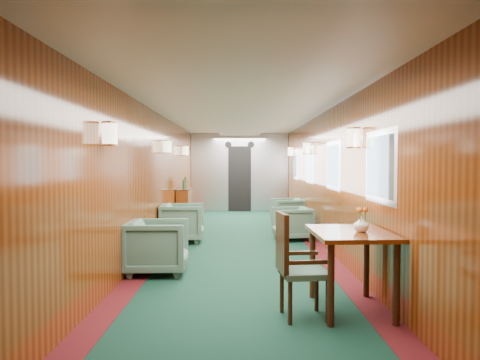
{
  "coord_description": "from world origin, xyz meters",
  "views": [
    {
      "loc": [
        -0.02,
        -8.5,
        1.49
      ],
      "look_at": [
        0.0,
        0.78,
        1.15
      ],
      "focal_mm": 35.0,
      "sensor_mm": 36.0,
      "label": 1
    }
  ],
  "objects": [
    {
      "name": "armchair_right_near",
      "position": [
        1.01,
        0.5,
        0.32
      ],
      "size": [
        0.8,
        0.79,
        0.64
      ],
      "primitive_type": "imported",
      "rotation": [
        0.0,
        0.0,
        -1.4
      ],
      "color": "#1B4133",
      "rests_on": "ground"
    },
    {
      "name": "armchair_right_far",
      "position": [
        1.13,
        2.51,
        0.33
      ],
      "size": [
        0.81,
        0.79,
        0.66
      ],
      "primitive_type": "imported",
      "rotation": [
        0.0,
        0.0,
        -1.44
      ],
      "color": "#1B4133",
      "rests_on": "ground"
    },
    {
      "name": "side_chair",
      "position": [
        0.51,
        -4.06,
        0.55
      ],
      "size": [
        0.5,
        0.52,
        1.02
      ],
      "rotation": [
        0.0,
        0.0,
        0.12
      ],
      "color": "#1B4133",
      "rests_on": "ground"
    },
    {
      "name": "armchair_left_near",
      "position": [
        -1.11,
        -2.25,
        0.36
      ],
      "size": [
        0.83,
        0.8,
        0.73
      ],
      "primitive_type": "imported",
      "rotation": [
        0.0,
        0.0,
        1.61
      ],
      "color": "#1B4133",
      "rests_on": "ground"
    },
    {
      "name": "dining_table",
      "position": [
        1.1,
        -3.83,
        0.68
      ],
      "size": [
        0.78,
        1.09,
        0.81
      ],
      "rotation": [
        0.0,
        0.0,
        0.02
      ],
      "color": "#6C2F0E",
      "rests_on": "ground"
    },
    {
      "name": "credenza",
      "position": [
        -1.34,
        2.75,
        0.45
      ],
      "size": [
        0.31,
        0.98,
        1.15
      ],
      "color": "#6C2F0E",
      "rests_on": "ground"
    },
    {
      "name": "room",
      "position": [
        0.0,
        0.0,
        1.63
      ],
      "size": [
        12.0,
        12.1,
        2.4
      ],
      "color": "#0E3323",
      "rests_on": "ground"
    },
    {
      "name": "wall_sconces",
      "position": [
        0.0,
        0.57,
        1.79
      ],
      "size": [
        2.97,
        7.97,
        0.25
      ],
      "color": "#FFF0C6",
      "rests_on": "ground"
    },
    {
      "name": "armchair_left_far",
      "position": [
        -1.09,
        0.28,
        0.36
      ],
      "size": [
        0.82,
        0.8,
        0.73
      ],
      "primitive_type": "imported",
      "rotation": [
        0.0,
        0.0,
        1.6
      ],
      "color": "#1B4133",
      "rests_on": "ground"
    },
    {
      "name": "bulkhead",
      "position": [
        0.0,
        5.91,
        1.18
      ],
      "size": [
        2.98,
        0.17,
        2.39
      ],
      "color": "#B6B8BD",
      "rests_on": "ground"
    },
    {
      "name": "flower_vase",
      "position": [
        1.19,
        -3.89,
        0.88
      ],
      "size": [
        0.16,
        0.16,
        0.16
      ],
      "primitive_type": "imported",
      "rotation": [
        0.0,
        0.0,
        0.06
      ],
      "color": "white",
      "rests_on": "dining_table"
    },
    {
      "name": "windows_right",
      "position": [
        1.49,
        0.25,
        1.45
      ],
      "size": [
        0.02,
        8.6,
        0.8
      ],
      "color": "silver",
      "rests_on": "ground"
    }
  ]
}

